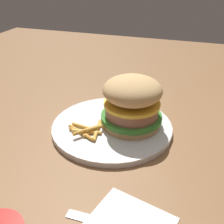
{
  "coord_description": "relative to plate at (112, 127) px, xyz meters",
  "views": [
    {
      "loc": [
        -0.44,
        -0.13,
        0.32
      ],
      "look_at": [
        0.03,
        0.02,
        0.04
      ],
      "focal_mm": 43.91,
      "sensor_mm": 36.0,
      "label": 1
    }
  ],
  "objects": [
    {
      "name": "ground_plane",
      "position": [
        -0.03,
        -0.02,
        -0.01
      ],
      "size": [
        1.6,
        1.6,
        0.0
      ],
      "primitive_type": "plane",
      "color": "brown"
    },
    {
      "name": "plate",
      "position": [
        0.0,
        0.0,
        0.0
      ],
      "size": [
        0.25,
        0.25,
        0.01
      ],
      "primitive_type": "cylinder",
      "color": "silver",
      "rests_on": "ground_plane"
    },
    {
      "name": "sandwich",
      "position": [
        0.01,
        -0.04,
        0.06
      ],
      "size": [
        0.13,
        0.13,
        0.11
      ],
      "color": "tan",
      "rests_on": "plate"
    },
    {
      "name": "fries_pile",
      "position": [
        -0.04,
        0.03,
        0.01
      ],
      "size": [
        0.09,
        0.09,
        0.01
      ],
      "color": "gold",
      "rests_on": "plate"
    }
  ]
}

